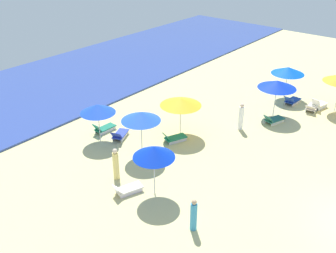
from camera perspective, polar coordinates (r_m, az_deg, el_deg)
ocean at (r=31.56m, az=-18.43°, el=5.17°), size 60.00×12.37×0.12m
umbrella_0 at (r=26.01m, az=15.81°, el=6.01°), size 2.49×2.49×2.51m
lounge_chair_0_0 at (r=25.81m, az=15.31°, el=0.99°), size 1.57×1.03×0.65m
umbrella_1 at (r=29.22m, az=17.28°, el=7.90°), size 2.35×2.35×2.37m
lounge_chair_1_0 at (r=28.99m, az=17.84°, el=3.66°), size 1.50×0.75×0.69m
umbrella_2 at (r=22.76m, az=1.89°, el=3.66°), size 2.47×2.47×2.38m
lounge_chair_2_0 at (r=22.79m, az=0.92°, el=-1.69°), size 1.53×1.07×0.64m
umbrella_3 at (r=17.47m, az=-2.10°, el=-3.78°), size 1.96×1.96×2.58m
lounge_chair_3_0 at (r=18.76m, az=-6.03°, el=-9.14°), size 1.53×1.03×0.57m
umbrella_4 at (r=20.55m, az=-4.03°, el=1.51°), size 2.14×2.14×2.63m
lounge_chair_5_0 at (r=28.40m, az=20.52°, el=2.66°), size 1.56×0.79×0.59m
lounge_chair_5_1 at (r=28.86m, az=21.33°, el=3.07°), size 1.38×0.89×0.83m
umbrella_7 at (r=22.43m, az=-10.35°, el=2.61°), size 2.05×2.05×2.34m
lounge_chair_7_0 at (r=24.17m, az=-9.46°, el=-0.25°), size 1.47×0.65×0.70m
lounge_chair_7_1 at (r=23.28m, az=-7.13°, el=-1.19°), size 1.58×1.16×0.69m
beachgoer_0 at (r=16.44m, az=3.80°, el=-12.95°), size 0.40×0.40×1.54m
beachgoer_2 at (r=19.44m, az=-7.70°, el=-5.56°), size 0.37×0.37×1.74m
beachgoer_3 at (r=24.30m, az=10.72°, el=1.38°), size 0.33×0.33×1.75m
beach_ball_0 at (r=25.00m, az=-2.50°, el=0.92°), size 0.32×0.32×0.32m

